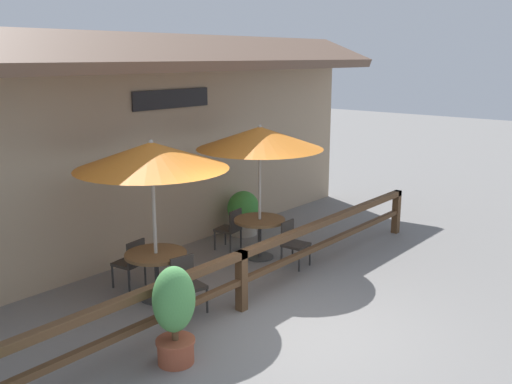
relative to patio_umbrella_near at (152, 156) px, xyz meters
The scene contains 13 objects.
ground_plane 3.36m from the patio_umbrella_near, 76.79° to the right, with size 60.00×60.00×0.00m, color slate.
building_facade 1.84m from the patio_umbrella_near, 72.32° to the left, with size 14.28×1.49×4.23m.
patio_railing 2.17m from the patio_umbrella_near, 67.09° to the right, with size 10.40×0.14×0.95m.
patio_umbrella_near is the anchor object (origin of this frame).
dining_table_near 1.71m from the patio_umbrella_near, ahead, with size 0.98×0.98×0.78m.
chair_near_streetside 1.99m from the patio_umbrella_near, 89.58° to the right, with size 0.49×0.49×0.84m.
chair_near_wallside 1.99m from the patio_umbrella_near, 87.37° to the left, with size 0.47×0.47×0.84m.
patio_umbrella_middle 2.53m from the patio_umbrella_near, ahead, with size 2.36×2.36×2.57m.
dining_table_middle 3.05m from the patio_umbrella_near, ahead, with size 0.98×0.98×0.78m.
chair_middle_streetside 3.29m from the patio_umbrella_near, 16.67° to the right, with size 0.45×0.45×0.84m.
chair_middle_wallside 3.21m from the patio_umbrella_near, 15.72° to the left, with size 0.48×0.48×0.84m.
potted_plant_small_flowering 2.61m from the patio_umbrella_near, 124.03° to the right, with size 0.56×0.50×1.29m.
potted_plant_broad_leaf 4.09m from the patio_umbrella_near, 19.00° to the left, with size 0.73×0.66×0.96m.
Camera 1 is at (-6.06, -4.31, 3.80)m, focal length 40.00 mm.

